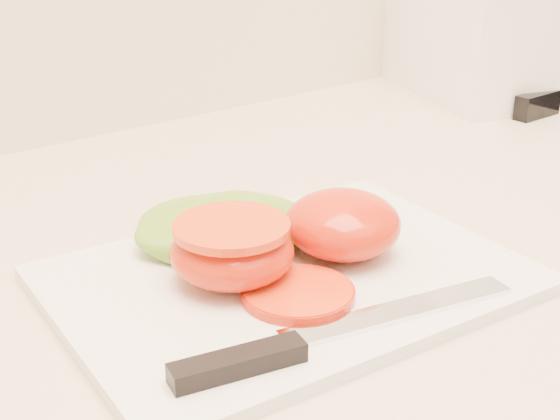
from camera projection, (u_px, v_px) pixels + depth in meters
cutting_board at (289, 279)px, 0.55m from camera, size 0.34×0.26×0.01m
tomato_half_dome at (343, 224)px, 0.57m from camera, size 0.09×0.09×0.05m
tomato_half_cut at (232, 249)px, 0.53m from camera, size 0.09×0.09×0.04m
tomato_slice_0 at (298, 293)px, 0.52m from camera, size 0.07×0.07×0.01m
lettuce_leaf_0 at (225, 228)px, 0.59m from camera, size 0.16×0.14×0.03m
knife at (306, 341)px, 0.46m from camera, size 0.24×0.06×0.01m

